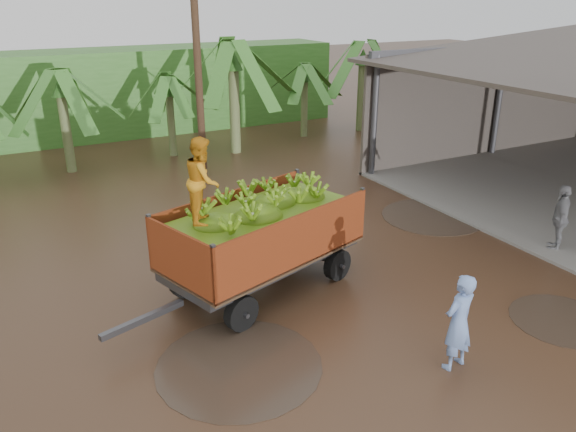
# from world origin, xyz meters

# --- Properties ---
(ground) EXTENTS (100.00, 100.00, 0.00)m
(ground) POSITION_xyz_m (0.00, 0.00, 0.00)
(ground) COLOR black
(ground) RESTS_ON ground
(hedge_north) EXTENTS (22.00, 3.00, 3.60)m
(hedge_north) POSITION_xyz_m (-2.00, 16.00, 1.80)
(hedge_north) COLOR #2D661E
(hedge_north) RESTS_ON ground
(banana_trailer) EXTENTS (5.83, 3.17, 3.50)m
(banana_trailer) POSITION_xyz_m (-1.39, 0.34, 1.27)
(banana_trailer) COLOR #9F3916
(banana_trailer) RESTS_ON ground
(man_blue) EXTENTS (0.68, 0.51, 1.71)m
(man_blue) POSITION_xyz_m (0.28, -3.58, 0.86)
(man_blue) COLOR #6C8AC6
(man_blue) RESTS_ON ground
(man_grey) EXTENTS (1.02, 0.91, 1.66)m
(man_grey) POSITION_xyz_m (5.73, -1.28, 0.83)
(man_grey) COLOR slate
(man_grey) RESTS_ON ground
(utility_pole) EXTENTS (1.20, 0.24, 8.11)m
(utility_pole) POSITION_xyz_m (0.24, 8.37, 4.11)
(utility_pole) COLOR #47301E
(utility_pole) RESTS_ON ground
(banana_plants) EXTENTS (24.32, 20.15, 4.28)m
(banana_plants) POSITION_xyz_m (-4.10, 7.32, 1.79)
(banana_plants) COLOR #2D661E
(banana_plants) RESTS_ON ground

